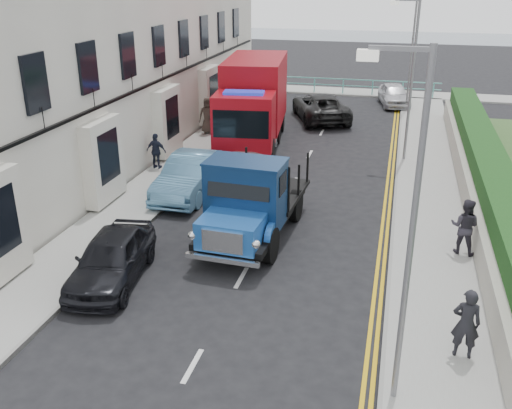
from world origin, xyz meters
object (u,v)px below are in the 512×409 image
(lamp_near, at_px, (406,219))
(red_lorry, at_px, (253,100))
(lamp_mid, at_px, (410,72))
(lamp_far, at_px, (410,44))
(pedestrian_east_near, at_px, (466,323))
(bedford_lorry, at_px, (248,206))
(parked_car_front, at_px, (112,258))

(lamp_near, xyz_separation_m, red_lorry, (-7.18, 17.03, -1.82))
(lamp_mid, distance_m, red_lorry, 7.48)
(lamp_far, xyz_separation_m, red_lorry, (-7.18, -8.97, -1.82))
(lamp_mid, height_order, pedestrian_east_near, lamp_mid)
(bedford_lorry, relative_size, pedestrian_east_near, 3.58)
(lamp_mid, xyz_separation_m, lamp_far, (0.00, 10.00, 0.00))
(lamp_mid, relative_size, pedestrian_east_near, 4.18)
(lamp_near, relative_size, lamp_mid, 1.00)
(lamp_mid, relative_size, lamp_far, 1.00)
(pedestrian_east_near, bearing_deg, parked_car_front, -7.09)
(bedford_lorry, distance_m, pedestrian_east_near, 7.57)
(lamp_mid, distance_m, bedford_lorry, 11.19)
(red_lorry, bearing_deg, lamp_mid, -15.24)
(lamp_far, xyz_separation_m, pedestrian_east_near, (1.54, -24.32, -3.04))
(red_lorry, xyz_separation_m, pedestrian_east_near, (8.73, -15.34, -1.22))
(bedford_lorry, bearing_deg, lamp_mid, 68.08)
(lamp_mid, bearing_deg, pedestrian_east_near, -83.85)
(lamp_far, distance_m, bedford_lorry, 20.55)
(lamp_mid, bearing_deg, lamp_far, 90.00)
(lamp_far, xyz_separation_m, bedford_lorry, (-4.56, -19.85, -2.72))
(lamp_near, distance_m, red_lorry, 18.57)
(lamp_far, bearing_deg, red_lorry, -128.68)
(lamp_near, bearing_deg, red_lorry, 112.88)
(lamp_mid, bearing_deg, lamp_near, -90.00)
(lamp_mid, relative_size, parked_car_front, 1.71)
(bedford_lorry, xyz_separation_m, parked_car_front, (-3.05, -3.15, -0.58))
(lamp_far, distance_m, red_lorry, 11.64)
(red_lorry, relative_size, parked_car_front, 1.98)
(red_lorry, bearing_deg, pedestrian_east_near, -67.48)
(pedestrian_east_near, bearing_deg, lamp_far, -85.28)
(parked_car_front, distance_m, pedestrian_east_near, 9.25)
(bedford_lorry, bearing_deg, parked_car_front, -131.12)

